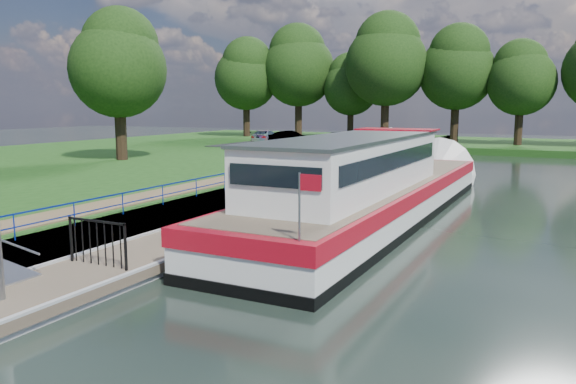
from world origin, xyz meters
The scene contains 16 objects.
ground centered at (0.00, 0.00, 0.00)m, with size 160.00×160.00×0.00m, color black.
riverbank centered at (-18.00, 15.00, 0.39)m, with size 32.00×90.00×0.78m, color #173E11.
bank_edge centered at (-2.55, 15.00, 0.39)m, with size 1.10×90.00×0.78m, color #473D2D.
footpath centered at (-4.40, 8.00, 0.80)m, with size 1.60×40.00×0.05m, color brown.
carpark centered at (-11.00, 38.00, 0.81)m, with size 14.00×12.00×0.06m, color black.
blue_fence centered at (-2.75, 3.00, 1.31)m, with size 0.04×18.04×0.72m.
pontoon centered at (0.00, 13.00, 0.18)m, with size 2.50×30.00×0.56m.
mooring_piles centered at (0.00, 13.00, 1.28)m, with size 0.30×27.30×3.55m.
gate_panel centered at (0.00, 2.20, 1.15)m, with size 1.85×0.05×1.15m.
barge centered at (3.60, 13.10, 1.09)m, with size 4.36×21.15×4.78m.
horizon_trees centered at (-1.61, 48.68, 7.95)m, with size 54.38×10.03×12.87m.
bank_tree_a centered at (-15.99, 20.08, 7.02)m, with size 6.12×6.12×9.72m.
car_a centered at (-8.36, 37.16, 1.40)m, with size 1.33×3.31×1.13m, color #999999.
car_b centered at (-11.79, 36.09, 1.45)m, with size 1.31×3.76×1.24m, color #999999.
car_c centered at (-14.74, 36.95, 1.45)m, with size 1.72×4.23×1.23m, color #999999.
car_d centered at (-8.98, 39.25, 1.36)m, with size 1.75×3.80×1.06m, color #999999.
Camera 1 is at (10.21, -7.57, 4.31)m, focal length 35.00 mm.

